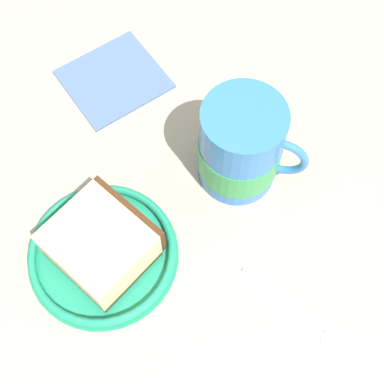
{
  "coord_description": "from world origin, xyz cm",
  "views": [
    {
      "loc": [
        -13.01,
        -16.02,
        51.07
      ],
      "look_at": [
        4.77,
        -1.59,
        3.0
      ],
      "focal_mm": 49.5,
      "sensor_mm": 36.0,
      "label": 1
    }
  ],
  "objects_px": {
    "tea_mug": "(241,148)",
    "folded_napkin": "(114,78)",
    "cake_slice": "(101,244)",
    "teaspoon": "(317,329)",
    "small_plate": "(103,253)"
  },
  "relations": [
    {
      "from": "tea_mug",
      "to": "folded_napkin",
      "type": "xyz_separation_m",
      "value": [
        0.01,
        0.19,
        -0.05
      ]
    },
    {
      "from": "cake_slice",
      "to": "teaspoon",
      "type": "bearing_deg",
      "value": -71.07
    },
    {
      "from": "cake_slice",
      "to": "teaspoon",
      "type": "relative_size",
      "value": 0.74
    },
    {
      "from": "small_plate",
      "to": "teaspoon",
      "type": "bearing_deg",
      "value": -70.43
    },
    {
      "from": "folded_napkin",
      "to": "cake_slice",
      "type": "bearing_deg",
      "value": -139.49
    },
    {
      "from": "cake_slice",
      "to": "folded_napkin",
      "type": "distance_m",
      "value": 0.22
    },
    {
      "from": "small_plate",
      "to": "folded_napkin",
      "type": "distance_m",
      "value": 0.22
    },
    {
      "from": "teaspoon",
      "to": "folded_napkin",
      "type": "bearing_deg",
      "value": 74.83
    },
    {
      "from": "small_plate",
      "to": "tea_mug",
      "type": "distance_m",
      "value": 0.17
    },
    {
      "from": "tea_mug",
      "to": "folded_napkin",
      "type": "distance_m",
      "value": 0.19
    },
    {
      "from": "teaspoon",
      "to": "tea_mug",
      "type": "bearing_deg",
      "value": 61.23
    },
    {
      "from": "teaspoon",
      "to": "cake_slice",
      "type": "bearing_deg",
      "value": 108.93
    },
    {
      "from": "tea_mug",
      "to": "teaspoon",
      "type": "height_order",
      "value": "tea_mug"
    },
    {
      "from": "small_plate",
      "to": "cake_slice",
      "type": "distance_m",
      "value": 0.02
    },
    {
      "from": "cake_slice",
      "to": "tea_mug",
      "type": "relative_size",
      "value": 0.85
    }
  ]
}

